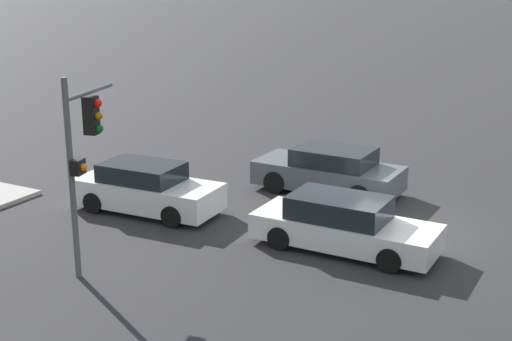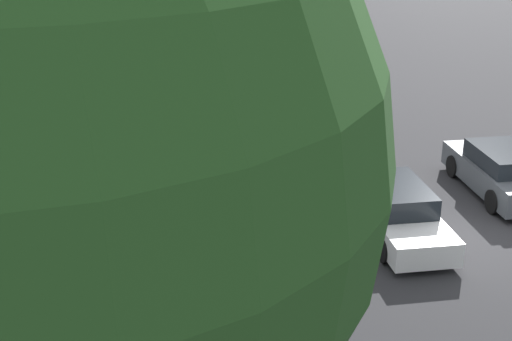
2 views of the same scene
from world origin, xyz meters
name	(u,v)px [view 1 (image 1 of 2)]	position (x,y,z in m)	size (l,w,h in m)	color
ground_plane	(392,229)	(0.00, 0.00, 0.00)	(300.00, 300.00, 0.00)	#28282B
traffic_signal	(83,144)	(5.52, 5.95, 3.07)	(0.93, 2.26, 4.67)	#515456
crossing_car_0	(329,171)	(2.78, -2.17, 0.71)	(4.63, 2.11, 1.47)	#4C5156
crossing_car_1	(343,225)	(0.65, 1.99, 0.65)	(4.71, 1.86, 1.39)	silver
crossing_car_3	(147,189)	(6.80, 2.02, 0.69)	(4.42, 2.00, 1.45)	silver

